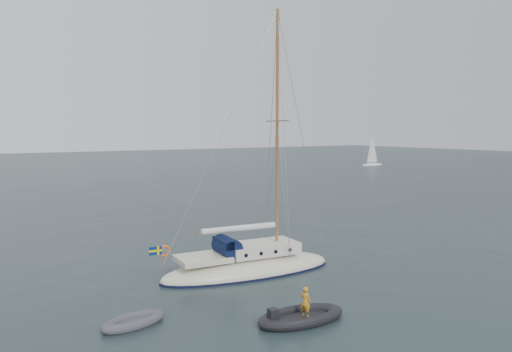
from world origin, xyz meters
TOP-DOWN VIEW (x-y plane):
  - ground at (0.00, 0.00)m, footprint 300.00×300.00m
  - sailboat at (-2.44, 0.61)m, footprint 10.11×3.03m
  - dinghy at (-9.93, -2.94)m, footprint 2.67×1.21m
  - rib at (-4.25, -6.15)m, footprint 3.80×1.73m
  - distant_yacht_b at (60.67, 52.56)m, footprint 5.67×3.02m

SIDE VIEW (x-z plane):
  - ground at x=0.00m, z-range 0.00..0.00m
  - dinghy at x=-9.93m, z-range -0.02..0.36m
  - rib at x=-4.25m, z-range -0.48..0.93m
  - sailboat at x=-2.44m, z-range -6.11..8.29m
  - distant_yacht_b at x=60.67m, z-range -0.55..6.96m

